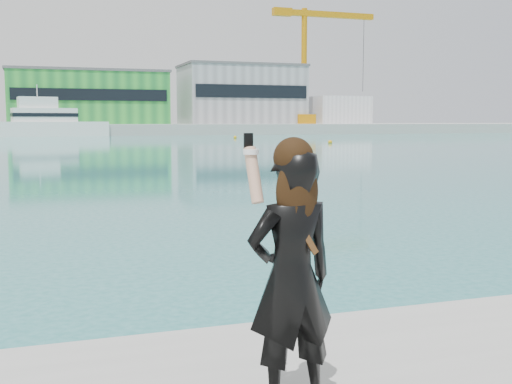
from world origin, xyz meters
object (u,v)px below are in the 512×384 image
at_px(woman, 291,271).
at_px(dock_crane, 309,62).
at_px(motor_yacht, 48,122).
at_px(buoy_near, 330,143).
at_px(buoy_extra, 235,138).

bearing_deg(woman, dock_crane, -120.04).
relative_size(motor_yacht, buoy_near, 38.37).
height_order(dock_crane, motor_yacht, dock_crane).
xyz_separation_m(motor_yacht, woman, (-0.48, -111.63, -0.75)).
height_order(dock_crane, buoy_extra, dock_crane).
height_order(dock_crane, woman, dock_crane).
distance_m(motor_yacht, buoy_near, 55.98).
bearing_deg(buoy_near, motor_yacht, 123.41).
height_order(motor_yacht, woman, motor_yacht).
bearing_deg(dock_crane, buoy_extra, -128.66).
relative_size(buoy_extra, woman, 0.28).
bearing_deg(buoy_near, buoy_extra, 99.82).
distance_m(motor_yacht, buoy_extra, 34.78).
height_order(buoy_near, woman, woman).
distance_m(buoy_near, buoy_extra, 24.75).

